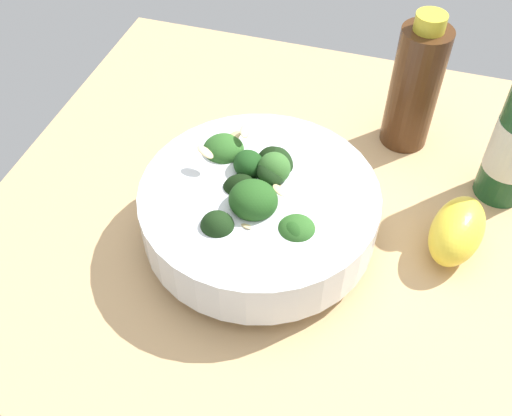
{
  "coord_description": "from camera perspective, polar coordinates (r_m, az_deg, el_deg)",
  "views": [
    {
      "loc": [
        39.91,
        10.37,
        44.16
      ],
      "look_at": [
        5.33,
        -0.31,
        4.0
      ],
      "focal_mm": 41.46,
      "sensor_mm": 36.0,
      "label": 1
    }
  ],
  "objects": [
    {
      "name": "bowl_of_broccoli",
      "position": [
        0.54,
        -0.01,
        0.16
      ],
      "size": [
        21.62,
        21.62,
        9.21
      ],
      "color": "white",
      "rests_on": "ground_plane"
    },
    {
      "name": "lemon_wedge",
      "position": [
        0.57,
        18.82,
        -2.1
      ],
      "size": [
        8.85,
        6.32,
        5.12
      ],
      "primitive_type": "ellipsoid",
      "rotation": [
        0.0,
        0.0,
        2.91
      ],
      "color": "yellow",
      "rests_on": "ground_plane"
    },
    {
      "name": "ground_plane",
      "position": [
        0.62,
        1.73,
        -0.08
      ],
      "size": [
        56.15,
        56.15,
        3.35
      ],
      "primitive_type": "cube",
      "color": "tan"
    },
    {
      "name": "bottle_short",
      "position": [
        0.65,
        15.09,
        11.27
      ],
      "size": [
        5.14,
        5.14,
        15.34
      ],
      "color": "#472814",
      "rests_on": "ground_plane"
    }
  ]
}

